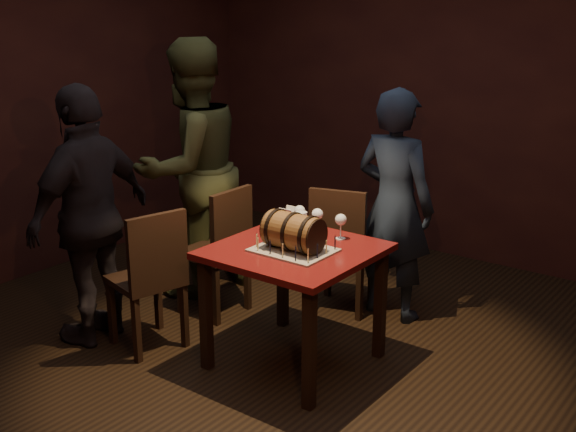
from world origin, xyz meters
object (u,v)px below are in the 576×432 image
at_px(pub_table, 295,265).
at_px(barrel_cake, 293,232).
at_px(wine_glass_right, 341,221).
at_px(chair_left_rear, 221,245).
at_px(chair_left_front, 151,273).
at_px(person_left_rear, 191,169).
at_px(chair_back, 341,243).
at_px(wine_glass_mid, 317,215).
at_px(pint_of_ale, 301,224).
at_px(person_left_front, 91,216).
at_px(person_back, 394,205).
at_px(wine_glass_left, 300,212).

distance_m(pub_table, barrel_cake, 0.24).
distance_m(wine_glass_right, chair_left_rear, 1.02).
xyz_separation_m(chair_left_front, person_left_rear, (-0.50, 0.88, 0.43)).
relative_size(wine_glass_right, chair_back, 0.17).
xyz_separation_m(wine_glass_right, chair_back, (-0.31, 0.50, -0.35)).
distance_m(wine_glass_mid, wine_glass_right, 0.18).
distance_m(barrel_cake, chair_back, 0.94).
height_order(wine_glass_right, chair_left_front, chair_left_front).
distance_m(pint_of_ale, chair_left_front, 0.99).
relative_size(chair_back, chair_left_front, 1.00).
distance_m(wine_glass_mid, person_left_front, 1.45).
relative_size(pint_of_ale, person_left_rear, 0.08).
xyz_separation_m(chair_left_front, person_back, (0.94, 1.39, 0.29)).
xyz_separation_m(barrel_cake, wine_glass_mid, (-0.08, 0.36, -0.00)).
distance_m(wine_glass_left, chair_left_front, 1.01).
relative_size(wine_glass_mid, person_left_rear, 0.08).
distance_m(pub_table, pint_of_ale, 0.31).
relative_size(barrel_cake, chair_left_front, 0.42).
bearing_deg(person_back, chair_left_front, 58.96).
bearing_deg(chair_left_rear, wine_glass_right, 1.87).
xyz_separation_m(pub_table, barrel_cake, (0.03, -0.05, 0.23)).
bearing_deg(wine_glass_mid, pint_of_ale, -121.69).
relative_size(wine_glass_left, pint_of_ale, 1.07).
xyz_separation_m(wine_glass_mid, person_left_rear, (-1.26, 0.17, 0.09)).
xyz_separation_m(chair_left_front, person_left_front, (-0.43, -0.10, 0.32)).
height_order(wine_glass_left, person_back, person_back).
height_order(wine_glass_right, person_left_rear, person_left_rear).
bearing_deg(pub_table, chair_left_front, -153.89).
bearing_deg(wine_glass_left, wine_glass_mid, 4.61).
height_order(wine_glass_left, wine_glass_mid, same).
relative_size(chair_left_rear, person_back, 0.58).
xyz_separation_m(wine_glass_left, person_left_front, (-1.07, -0.80, -0.03)).
distance_m(chair_back, chair_left_front, 1.36).
relative_size(chair_back, person_left_front, 0.55).
bearing_deg(chair_left_rear, person_left_rear, 156.20).
xyz_separation_m(wine_glass_left, wine_glass_mid, (0.13, 0.01, -0.00)).
distance_m(wine_glass_mid, person_left_rear, 1.28).
distance_m(barrel_cake, wine_glass_left, 0.41).
relative_size(pint_of_ale, chair_left_front, 0.16).
bearing_deg(wine_glass_mid, chair_back, 105.20).
bearing_deg(wine_glass_right, wine_glass_mid, 176.39).
xyz_separation_m(pint_of_ale, chair_left_front, (-0.71, -0.62, -0.30)).
distance_m(wine_glass_mid, chair_back, 0.61).
distance_m(chair_left_front, person_left_rear, 1.10).
xyz_separation_m(wine_glass_right, chair_left_front, (-0.95, -0.70, -0.35)).
height_order(wine_glass_right, chair_back, chair_back).
height_order(pint_of_ale, person_left_front, person_left_front).
height_order(barrel_cake, person_back, person_back).
relative_size(wine_glass_mid, pint_of_ale, 1.07).
bearing_deg(chair_left_front, person_back, 55.77).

